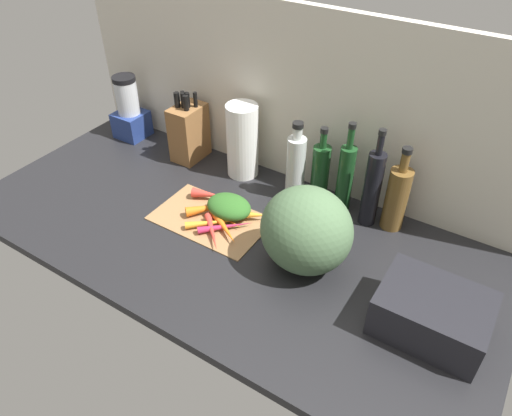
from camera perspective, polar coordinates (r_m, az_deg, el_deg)
The scene contains 22 objects.
ground_plane at distance 151.67cm, azimuth -3.48°, elevation -3.09°, with size 170.00×80.00×3.00cm, color black.
wall_back at distance 161.70cm, azimuth 4.17°, elevation 13.12°, with size 170.00×3.00×60.00cm, color beige.
cutting_board at distance 154.79cm, azimuth -5.47°, elevation -1.28°, with size 36.68×22.47×0.80cm, color #997047.
carrot_0 at distance 148.87cm, azimuth -3.50°, elevation -2.29°, with size 2.24×2.24×17.56cm, color #B2264C.
carrot_1 at distance 152.18cm, azimuth -0.58°, elevation -0.81°, with size 3.58×3.58×10.43cm, color orange.
carrot_2 at distance 148.51cm, azimuth -3.92°, elevation -2.24°, with size 2.96×2.96×16.33cm, color orange.
carrot_3 at distance 152.54cm, azimuth -3.76°, elevation -1.14°, with size 2.19×2.19×15.11cm, color orange.
carrot_4 at distance 150.80cm, azimuth -5.20°, elevation -1.75°, with size 2.30×2.30×17.31cm, color orange.
carrot_5 at distance 161.67cm, azimuth -5.79°, elevation 1.63°, with size 3.46×3.46×10.75cm, color red.
carrot_6 at distance 155.98cm, azimuth -5.57°, elevation 0.03°, with size 3.24×3.24×15.59cm, color orange.
carrot_7 at distance 147.23cm, azimuth -5.26°, elevation -2.89°, with size 2.44×2.44×16.32cm, color red.
carrot_greens_pile at distance 153.41cm, azimuth -3.24°, elevation 0.16°, with size 15.13×11.63×6.40cm, color #2D6023.
winter_squash at distance 131.52cm, azimuth 5.95°, elevation -2.77°, with size 26.05×23.98×25.34cm, color #4C6B47.
knife_block at distance 181.28cm, azimuth -8.02°, elevation 9.03°, with size 9.42×13.70×26.44cm.
blender_appliance at distance 200.43cm, azimuth -14.88°, elevation 11.10°, with size 11.74×11.74×25.48cm.
paper_towel_roll at distance 168.75cm, azimuth -1.63°, elevation 8.02°, with size 11.18×11.18×26.96cm, color white.
bottle_0 at distance 157.66cm, azimuth 4.74°, elevation 4.94°, with size 6.30×6.30×28.35cm.
bottle_1 at distance 158.74cm, azimuth 7.68°, elevation 4.29°, with size 5.94×5.94×26.96cm.
bottle_2 at distance 154.64cm, azimuth 10.62°, elevation 3.71°, with size 5.19×5.19×31.46cm.
bottle_3 at distance 149.76cm, azimuth 13.71°, elevation 2.37°, with size 5.43×5.43×33.35cm.
bottle_4 at distance 151.35cm, azimuth 16.45°, elevation 1.23°, with size 6.96×6.96×28.65cm.
dish_rack at distance 127.28cm, azimuth 20.26°, elevation -11.74°, with size 26.27×19.89×11.80cm, color black.
Camera 1 is at (68.53, -90.78, 98.83)cm, focal length 33.50 mm.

